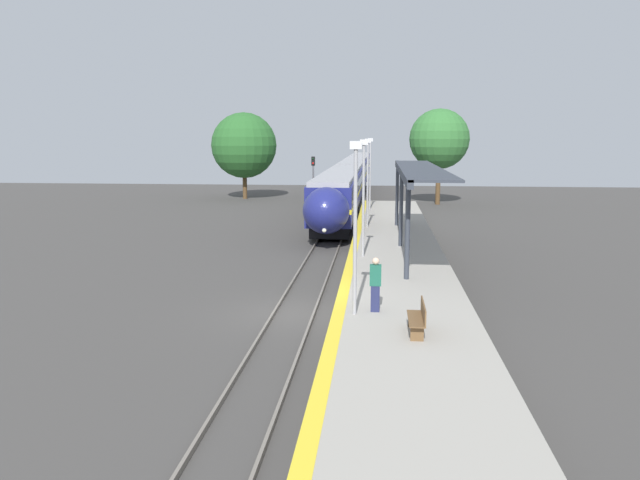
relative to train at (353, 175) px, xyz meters
The scene contains 15 objects.
ground_plane 47.94m from the train, 90.00° to the right, with size 120.00×120.00×0.00m, color #423F3D.
rail_left 47.94m from the train, 90.86° to the right, with size 0.08×90.00×0.15m, color slate.
rail_right 47.94m from the train, 89.14° to the right, with size 0.08×90.00×0.15m, color slate.
train is the anchor object (origin of this frame).
platform_right 48.08m from the train, 85.44° to the right, with size 4.50×64.00×0.89m.
platform_bench 52.67m from the train, 85.49° to the right, with size 0.44×1.70×0.89m.
person_waiting 50.43m from the train, 86.70° to the right, with size 0.36×0.23×1.73m.
railway_signal 20.95m from the train, 96.03° to the right, with size 0.28×0.28×4.79m.
lamppost_near 50.79m from the train, 87.44° to the right, with size 0.36×0.20×5.33m.
lamppost_mid 41.39m from the train, 86.85° to the right, with size 0.36×0.20×5.33m.
lamppost_far 32.00m from the train, 85.93° to the right, with size 0.36×0.20×5.33m.
lamppost_farthest 22.64m from the train, 84.23° to the right, with size 0.36×0.20×5.33m.
station_canopy 38.59m from the train, 83.05° to the right, with size 2.02×17.90×3.95m.
background_tree_left 13.03m from the train, 148.81° to the right, with size 6.62×6.62×8.75m.
background_tree_right 13.79m from the train, 50.16° to the right, with size 5.57×5.57×8.89m.
Camera 1 is at (2.99, -21.58, 6.35)m, focal length 35.00 mm.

